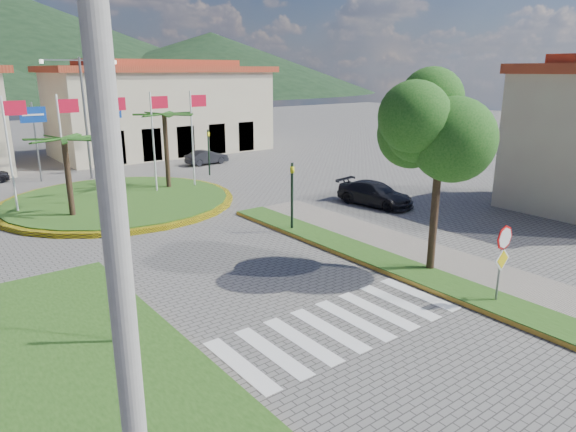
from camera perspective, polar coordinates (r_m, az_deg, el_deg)
ground at (r=13.17m, az=18.22°, el=-18.00°), size 160.00×160.00×0.00m
sidewalk_right at (r=18.66m, az=23.80°, el=-7.90°), size 4.00×28.00×0.15m
verge_right at (r=17.68m, az=21.87°, el=-8.95°), size 1.60×28.00×0.18m
median_left at (r=14.07m, az=-21.17°, el=-15.51°), size 5.00×14.00×0.18m
crosswalk at (r=15.35m, az=5.66°, el=-12.01°), size 8.00×3.00×0.01m
roundabout_island at (r=30.18m, az=-18.30°, el=1.66°), size 12.70×12.70×6.00m
stop_sign at (r=17.13m, az=22.73°, el=-3.69°), size 0.80×0.11×2.65m
deciduous_tree at (r=18.51m, az=16.64°, el=9.05°), size 3.60×3.60×6.80m
utility_pole at (r=6.67m, az=-17.99°, el=-8.55°), size 0.32×0.32×9.00m
traffic_light_left at (r=14.01m, az=-17.43°, el=-6.79°), size 0.15×0.18×3.20m
traffic_light_right at (r=23.18m, az=0.45°, el=2.85°), size 0.15×0.18×3.20m
traffic_light_far at (r=36.63m, az=-8.81°, el=7.50°), size 0.18×0.15×3.20m
direction_sign_west at (r=37.69m, az=-26.33°, el=8.73°), size 1.60×0.14×5.20m
direction_sign_east at (r=38.98m, az=-19.07°, el=9.68°), size 1.60×0.14×5.20m
street_lamp_centre at (r=37.38m, az=-21.65°, el=10.69°), size 4.80×0.16×8.00m
building_right at (r=48.02m, az=-13.87°, el=11.54°), size 19.08×9.54×8.05m
hill_far_east at (r=161.66m, az=-8.42°, el=16.37°), size 120.00×120.00×18.00m
car_dark_b at (r=41.25m, az=-9.02°, el=6.47°), size 3.44×1.33×1.12m
car_side_right at (r=28.60m, az=9.64°, el=2.46°), size 2.46×4.64×1.28m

